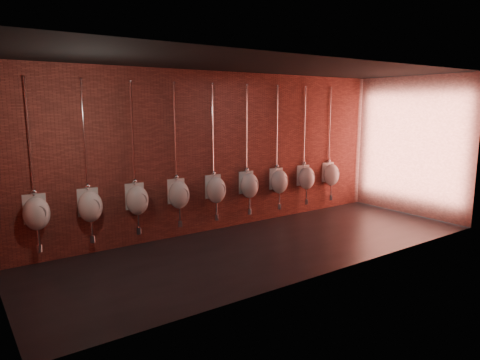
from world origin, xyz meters
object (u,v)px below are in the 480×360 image
(urinal_1, at_px, (90,205))
(urinal_8, at_px, (331,174))
(urinal_7, at_px, (306,177))
(urinal_6, at_px, (279,181))
(urinal_4, at_px, (216,189))
(urinal_0, at_px, (36,212))
(urinal_2, at_px, (137,199))
(urinal_5, at_px, (249,185))
(urinal_3, at_px, (179,194))

(urinal_1, height_order, urinal_8, same)
(urinal_1, xyz_separation_m, urinal_7, (4.97, 0.00, 0.00))
(urinal_8, bearing_deg, urinal_6, 180.00)
(urinal_7, bearing_deg, urinal_4, 180.00)
(urinal_0, relative_size, urinal_8, 1.00)
(urinal_2, height_order, urinal_8, same)
(urinal_7, bearing_deg, urinal_0, 180.00)
(urinal_6, xyz_separation_m, urinal_8, (1.66, 0.00, 0.00))
(urinal_8, bearing_deg, urinal_2, 180.00)
(urinal_7, bearing_deg, urinal_2, 180.00)
(urinal_4, distance_m, urinal_5, 0.83)
(urinal_3, height_order, urinal_7, same)
(urinal_2, xyz_separation_m, urinal_4, (1.66, 0.00, 0.00))
(urinal_3, xyz_separation_m, urinal_5, (1.66, 0.00, 0.00))
(urinal_6, bearing_deg, urinal_0, 180.00)
(urinal_0, height_order, urinal_1, same)
(urinal_5, relative_size, urinal_8, 1.00)
(urinal_3, xyz_separation_m, urinal_8, (4.14, 0.00, 0.00))
(urinal_2, bearing_deg, urinal_7, 0.00)
(urinal_2, relative_size, urinal_5, 1.00)
(urinal_0, distance_m, urinal_2, 1.66)
(urinal_6, distance_m, urinal_7, 0.83)
(urinal_5, xyz_separation_m, urinal_7, (1.66, 0.00, 0.00))
(urinal_0, relative_size, urinal_1, 1.00)
(urinal_1, bearing_deg, urinal_4, 0.00)
(urinal_3, bearing_deg, urinal_4, 0.00)
(urinal_3, height_order, urinal_5, same)
(urinal_4, bearing_deg, urinal_8, 0.00)
(urinal_0, height_order, urinal_5, same)
(urinal_1, distance_m, urinal_7, 4.97)
(urinal_2, xyz_separation_m, urinal_5, (2.49, 0.00, 0.00))
(urinal_4, bearing_deg, urinal_6, 0.00)
(urinal_6, bearing_deg, urinal_8, 0.00)
(urinal_0, distance_m, urinal_8, 6.63)
(urinal_1, bearing_deg, urinal_6, 0.00)
(urinal_4, bearing_deg, urinal_1, 180.00)
(urinal_4, xyz_separation_m, urinal_6, (1.66, 0.00, 0.00))
(urinal_2, height_order, urinal_3, same)
(urinal_1, bearing_deg, urinal_7, 0.00)
(urinal_5, bearing_deg, urinal_0, 180.00)
(urinal_0, distance_m, urinal_1, 0.83)
(urinal_5, bearing_deg, urinal_8, 0.00)
(urinal_1, distance_m, urinal_3, 1.66)
(urinal_3, height_order, urinal_8, same)
(urinal_0, bearing_deg, urinal_8, 0.00)
(urinal_3, relative_size, urinal_5, 1.00)
(urinal_4, relative_size, urinal_8, 1.00)
(urinal_0, relative_size, urinal_3, 1.00)
(urinal_1, distance_m, urinal_2, 0.83)
(urinal_4, xyz_separation_m, urinal_5, (0.83, 0.00, 0.00))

